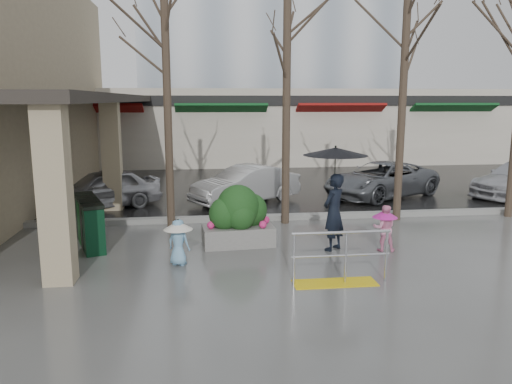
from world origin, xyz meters
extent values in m
plane|color=#51514F|center=(0.00, 0.00, 0.00)|extent=(120.00, 120.00, 0.00)
cube|color=black|center=(0.00, 22.00, 0.01)|extent=(120.00, 36.00, 0.01)
cube|color=gray|center=(0.00, 4.00, 0.07)|extent=(120.00, 0.30, 0.15)
cube|color=#2D2823|center=(-4.80, 8.00, 3.62)|extent=(2.80, 18.00, 0.25)
cube|color=tan|center=(-3.90, -0.50, 1.75)|extent=(0.55, 0.55, 3.50)
cube|color=tan|center=(-3.90, 6.00, 1.75)|extent=(0.55, 0.55, 3.50)
cube|color=beige|center=(2.00, 18.00, 2.00)|extent=(34.00, 6.00, 4.00)
cube|color=maroon|center=(-6.00, 15.10, 2.85)|extent=(4.50, 1.68, 0.87)
cube|color=#0F4C1E|center=(0.00, 15.10, 2.85)|extent=(4.50, 1.68, 0.87)
cube|color=maroon|center=(6.00, 15.10, 2.85)|extent=(4.50, 1.68, 0.87)
cube|color=#0F4C1E|center=(12.00, 15.10, 2.85)|extent=(4.50, 1.68, 0.87)
cube|color=black|center=(2.00, 15.10, 3.40)|extent=(34.00, 0.35, 0.50)
cube|color=yellow|center=(1.30, -1.20, 0.01)|extent=(1.60, 0.50, 0.02)
cylinder|color=silver|center=(0.50, -1.20, 0.50)|extent=(0.05, 0.05, 1.00)
cylinder|color=silver|center=(1.50, -1.20, 0.50)|extent=(0.05, 0.05, 1.00)
cylinder|color=silver|center=(2.30, -1.20, 0.50)|extent=(0.05, 0.05, 1.00)
cylinder|color=silver|center=(1.40, -1.20, 1.00)|extent=(1.90, 0.06, 0.06)
cylinder|color=silver|center=(1.40, -1.20, 0.55)|extent=(1.90, 0.04, 0.04)
cylinder|color=#382B21|center=(-2.00, 3.60, 3.40)|extent=(0.22, 0.22, 6.80)
cylinder|color=#382B21|center=(1.20, 3.60, 3.50)|extent=(0.22, 0.22, 7.00)
cylinder|color=#382B21|center=(4.50, 3.60, 3.25)|extent=(0.22, 0.22, 6.50)
imported|color=black|center=(1.85, 0.93, 0.90)|extent=(0.77, 0.76, 1.79)
cylinder|color=black|center=(1.85, 0.93, 1.82)|extent=(0.02, 0.02, 1.14)
cone|color=black|center=(1.85, 0.93, 2.30)|extent=(1.48, 1.48, 0.18)
sphere|color=black|center=(1.85, 0.93, 2.41)|extent=(0.05, 0.05, 0.05)
imported|color=#FC9AC4|center=(3.00, 0.72, 0.54)|extent=(0.60, 0.52, 1.08)
cylinder|color=black|center=(3.00, 0.72, 0.74)|extent=(0.02, 0.02, 0.47)
cone|color=#D521A0|center=(3.00, 0.72, 0.88)|extent=(0.58, 0.58, 0.18)
sphere|color=black|center=(3.00, 0.72, 0.99)|extent=(0.05, 0.05, 0.05)
imported|color=#76ACD2|center=(-1.68, 0.26, 0.49)|extent=(0.57, 0.50, 0.99)
cylinder|color=black|center=(-1.68, 0.26, 0.72)|extent=(0.02, 0.02, 0.46)
cone|color=silver|center=(-1.68, 0.26, 0.86)|extent=(0.62, 0.62, 0.18)
sphere|color=black|center=(-1.68, 0.26, 0.97)|extent=(0.05, 0.05, 0.05)
cube|color=slate|center=(-0.31, 1.57, 0.23)|extent=(1.75, 0.97, 0.47)
ellipsoid|color=#1A3A12|center=(-0.31, 1.57, 0.93)|extent=(1.03, 0.93, 1.08)
sphere|color=#1A3A12|center=(-0.64, 1.48, 0.80)|extent=(0.74, 0.74, 0.74)
sphere|color=#1A3A12|center=(0.01, 1.72, 0.82)|extent=(0.78, 0.78, 0.78)
cube|color=#0C351D|center=(-3.60, 1.25, 0.53)|extent=(0.55, 0.55, 1.06)
cube|color=black|center=(-3.60, 1.25, 1.11)|extent=(0.59, 0.59, 0.08)
cube|color=black|center=(-3.77, 1.75, 0.53)|extent=(0.55, 0.55, 1.06)
cube|color=black|center=(-3.77, 1.75, 1.11)|extent=(0.59, 0.59, 0.08)
cube|color=#0D3D15|center=(-3.94, 2.25, 0.53)|extent=(0.55, 0.55, 1.06)
cube|color=black|center=(-3.94, 2.25, 1.11)|extent=(0.59, 0.59, 0.08)
cube|color=black|center=(-4.11, 2.75, 0.53)|extent=(0.55, 0.55, 1.06)
cube|color=black|center=(-4.11, 2.75, 1.11)|extent=(0.59, 0.59, 0.08)
imported|color=#ACACB1|center=(-4.31, 6.24, 0.63)|extent=(3.98, 2.85, 1.26)
imported|color=silver|center=(0.37, 6.51, 0.63)|extent=(3.97, 3.11, 1.26)
imported|color=slate|center=(5.28, 6.97, 0.63)|extent=(4.98, 4.06, 1.26)
camera|label=1|loc=(-1.27, -9.99, 3.45)|focal=35.00mm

